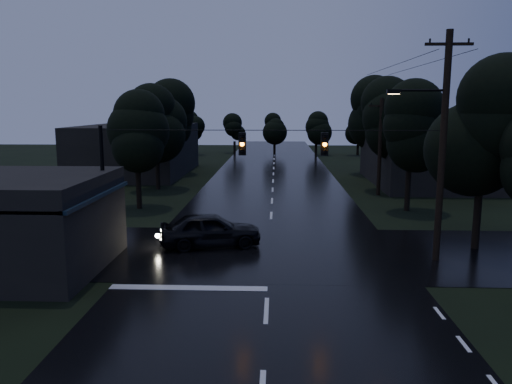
{
  "coord_description": "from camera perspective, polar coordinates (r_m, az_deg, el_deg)",
  "views": [
    {
      "loc": [
        0.31,
        -10.91,
        6.78
      ],
      "look_at": [
        -0.78,
        15.34,
        2.32
      ],
      "focal_mm": 35.0,
      "sensor_mm": 36.0,
      "label": 1
    }
  ],
  "objects": [
    {
      "name": "cross_street",
      "position": [
        23.9,
        1.54,
        -6.85
      ],
      "size": [
        60.0,
        9.0,
        0.02
      ],
      "primitive_type": "cube",
      "color": "black",
      "rests_on": "ground"
    },
    {
      "name": "main_road",
      "position": [
        41.47,
        1.91,
        0.23
      ],
      "size": [
        12.0,
        120.0,
        0.02
      ],
      "primitive_type": "cube",
      "color": "black",
      "rests_on": "ground"
    },
    {
      "name": "utility_pole_far",
      "position": [
        39.83,
        13.99,
        5.18
      ],
      "size": [
        2.0,
        0.3,
        7.5
      ],
      "color": "black",
      "rests_on": "ground"
    },
    {
      "name": "building_far_left",
      "position": [
        53.06,
        -13.34,
        4.76
      ],
      "size": [
        10.0,
        16.0,
        5.0
      ],
      "primitive_type": "cube",
      "color": "black",
      "rests_on": "ground"
    },
    {
      "name": "tree_corner_near",
      "position": [
        25.81,
        24.61,
        7.03
      ],
      "size": [
        4.48,
        4.48,
        9.44
      ],
      "color": "black",
      "rests_on": "ground"
    },
    {
      "name": "building_far_right",
      "position": [
        47.18,
        19.26,
        3.53
      ],
      "size": [
        10.0,
        14.0,
        4.4
      ],
      "primitive_type": "cube",
      "color": "black",
      "rests_on": "ground"
    },
    {
      "name": "tree_left_c",
      "position": [
        51.99,
        -9.41,
        8.65
      ],
      "size": [
        4.48,
        4.48,
        9.44
      ],
      "color": "black",
      "rests_on": "ground"
    },
    {
      "name": "tree_left_b",
      "position": [
        42.11,
        -11.35,
        7.88
      ],
      "size": [
        4.2,
        4.2,
        8.85
      ],
      "color": "black",
      "rests_on": "ground"
    },
    {
      "name": "span_signals",
      "position": [
        21.96,
        3.02,
        5.61
      ],
      "size": [
        15.0,
        0.37,
        1.12
      ],
      "color": "black",
      "rests_on": "ground"
    },
    {
      "name": "tree_right_c",
      "position": [
        51.87,
        13.53,
        8.93
      ],
      "size": [
        4.76,
        4.76,
        10.03
      ],
      "color": "black",
      "rests_on": "ground"
    },
    {
      "name": "utility_pole_main",
      "position": [
        23.08,
        20.37,
        5.26
      ],
      "size": [
        3.5,
        0.3,
        10.0
      ],
      "color": "black",
      "rests_on": "ground"
    },
    {
      "name": "tree_left_a",
      "position": [
        34.24,
        -13.51,
        6.8
      ],
      "size": [
        3.92,
        3.92,
        8.26
      ],
      "color": "black",
      "rests_on": "ground"
    },
    {
      "name": "tree_right_a",
      "position": [
        34.06,
        17.29,
        7.26
      ],
      "size": [
        4.2,
        4.2,
        8.85
      ],
      "color": "black",
      "rests_on": "ground"
    },
    {
      "name": "anchor_pole_left",
      "position": [
        23.57,
        -17.02,
        -0.02
      ],
      "size": [
        0.18,
        0.18,
        6.0
      ],
      "primitive_type": "cylinder",
      "color": "black",
      "rests_on": "ground"
    },
    {
      "name": "car",
      "position": [
        24.7,
        -5.22,
        -4.31
      ],
      "size": [
        5.27,
        3.03,
        1.69
      ],
      "primitive_type": "imported",
      "rotation": [
        0.0,
        0.0,
        1.79
      ],
      "color": "black",
      "rests_on": "ground"
    },
    {
      "name": "tree_right_b",
      "position": [
        41.96,
        15.32,
        8.23
      ],
      "size": [
        4.48,
        4.48,
        9.44
      ],
      "color": "black",
      "rests_on": "ground"
    }
  ]
}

